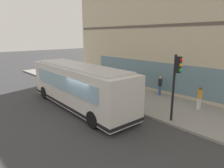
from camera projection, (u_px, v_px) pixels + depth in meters
ground at (90, 117)px, 12.68m from camera, size 120.00×120.00×0.00m
sidewalk_curb at (142, 99)px, 15.99m from camera, size 4.99×40.00×0.15m
building_corner at (192, 33)px, 19.63m from camera, size 9.99×23.36×10.63m
city_bus_nearside at (79, 86)px, 14.06m from camera, size 3.01×10.15×3.07m
traffic_light_near_corner at (176, 76)px, 11.09m from camera, size 0.32×0.49×3.89m
pedestrian_walking_along_curb at (200, 96)px, 13.42m from camera, size 0.32×0.32×1.57m
pedestrian_near_hydrant at (114, 83)px, 17.01m from camera, size 0.32×0.32×1.59m
pedestrian_by_light_pole at (160, 84)px, 16.63m from camera, size 0.32×0.32×1.60m
newspaper_vending_box at (129, 90)px, 16.56m from camera, size 0.44×0.42×0.90m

